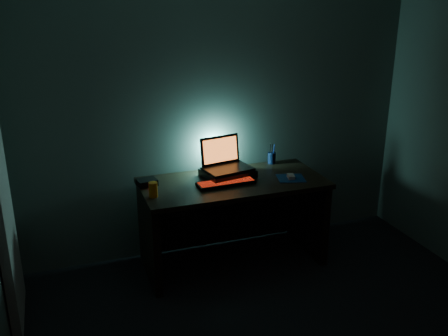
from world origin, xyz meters
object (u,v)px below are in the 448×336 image
(mouse, at_px, (291,176))
(router, at_px, (147,182))
(laptop, at_px, (225,161))
(keyboard, at_px, (226,183))
(juice_glass, at_px, (153,190))
(pen_cup, at_px, (272,158))

(mouse, xyz_separation_m, router, (-1.15, 0.24, 0.01))
(laptop, distance_m, router, 0.67)
(keyboard, bearing_deg, laptop, 70.88)
(keyboard, bearing_deg, mouse, -7.42)
(juice_glass, bearing_deg, mouse, 0.38)
(laptop, height_order, mouse, laptop)
(mouse, height_order, juice_glass, juice_glass)
(laptop, bearing_deg, router, 171.29)
(keyboard, height_order, router, router)
(router, bearing_deg, pen_cup, 0.16)
(pen_cup, bearing_deg, keyboard, -147.57)
(pen_cup, xyz_separation_m, juice_glass, (-1.16, -0.41, 0.01))
(pen_cup, height_order, router, pen_cup)
(juice_glass, bearing_deg, keyboard, 5.41)
(laptop, xyz_separation_m, keyboard, (-0.07, -0.22, -0.11))
(router, bearing_deg, laptop, -5.89)
(keyboard, distance_m, pen_cup, 0.67)
(laptop, xyz_separation_m, pen_cup, (0.50, 0.14, -0.07))
(keyboard, bearing_deg, pen_cup, 30.10)
(keyboard, relative_size, pen_cup, 4.66)
(keyboard, bearing_deg, juice_glass, -176.92)
(mouse, height_order, pen_cup, pen_cup)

